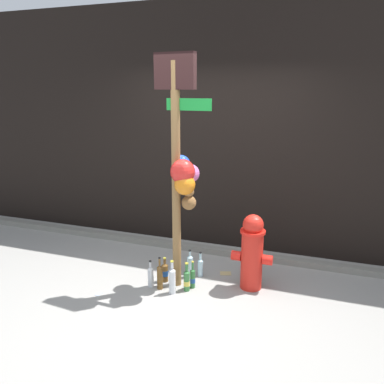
% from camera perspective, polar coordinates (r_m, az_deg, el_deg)
% --- Properties ---
extents(ground_plane, '(14.00, 14.00, 0.00)m').
position_cam_1_polar(ground_plane, '(4.37, -2.86, -15.01)').
color(ground_plane, gray).
extents(building_wall, '(10.00, 0.20, 3.29)m').
position_cam_1_polar(building_wall, '(5.42, 3.79, 9.19)').
color(building_wall, black).
rests_on(building_wall, ground_plane).
extents(curb_strip, '(8.00, 0.12, 0.08)m').
position_cam_1_polar(curb_strip, '(5.43, 2.27, -8.34)').
color(curb_strip, slate).
rests_on(curb_strip, ground_plane).
extents(memorial_post, '(0.61, 0.46, 2.52)m').
position_cam_1_polar(memorial_post, '(4.13, -1.57, 4.37)').
color(memorial_post, olive).
rests_on(memorial_post, ground_plane).
extents(fire_hydrant, '(0.45, 0.28, 0.86)m').
position_cam_1_polar(fire_hydrant, '(4.42, 8.70, -8.53)').
color(fire_hydrant, red).
rests_on(fire_hydrant, ground_plane).
extents(bottle_0, '(0.07, 0.07, 0.34)m').
position_cam_1_polar(bottle_0, '(4.72, -0.31, -10.62)').
color(bottle_0, '#B2DBEA').
rests_on(bottle_0, ground_plane).
extents(bottle_1, '(0.06, 0.06, 0.38)m').
position_cam_1_polar(bottle_1, '(4.48, -4.68, -12.10)').
color(bottle_1, brown).
rests_on(bottle_1, ground_plane).
extents(bottle_2, '(0.08, 0.08, 0.29)m').
position_cam_1_polar(bottle_2, '(4.65, -3.96, -11.48)').
color(bottle_2, brown).
rests_on(bottle_2, ground_plane).
extents(bottle_3, '(0.07, 0.07, 0.38)m').
position_cam_1_polar(bottle_3, '(4.38, -2.89, -12.61)').
color(bottle_3, silver).
rests_on(bottle_3, ground_plane).
extents(bottle_4, '(0.06, 0.06, 0.31)m').
position_cam_1_polar(bottle_4, '(4.75, 1.22, -10.77)').
color(bottle_4, '#B2DBEA').
rests_on(bottle_4, ground_plane).
extents(bottle_5, '(0.06, 0.06, 0.32)m').
position_cam_1_polar(bottle_5, '(4.54, -6.02, -12.03)').
color(bottle_5, silver).
rests_on(bottle_5, ground_plane).
extents(bottle_6, '(0.07, 0.07, 0.33)m').
position_cam_1_polar(bottle_6, '(4.44, -0.77, -12.63)').
color(bottle_6, '#337038').
rests_on(bottle_6, ground_plane).
extents(bottle_7, '(0.06, 0.06, 0.32)m').
position_cam_1_polar(bottle_7, '(4.50, 0.09, -12.33)').
color(bottle_7, '#337038').
rests_on(bottle_7, ground_plane).
extents(litter_0, '(0.16, 0.14, 0.01)m').
position_cam_1_polar(litter_0, '(4.88, 4.89, -11.65)').
color(litter_0, tan).
rests_on(litter_0, ground_plane).
extents(litter_1, '(0.06, 0.09, 0.01)m').
position_cam_1_polar(litter_1, '(4.54, -13.36, -14.19)').
color(litter_1, '#8C99B2').
rests_on(litter_1, ground_plane).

